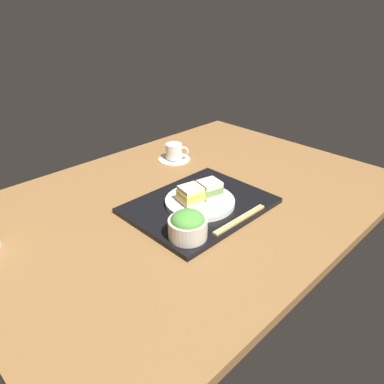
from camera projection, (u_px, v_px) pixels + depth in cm
name	position (u px, v px, depth cm)	size (l,w,h in cm)	color
ground_plane	(190.00, 200.00, 122.60)	(140.00, 100.00, 3.00)	brown
serving_tray	(199.00, 205.00, 114.93)	(43.30, 33.54, 1.63)	black
sandwich_plate	(200.00, 202.00, 113.76)	(21.97, 21.97, 1.65)	white
sandwich_near	(191.00, 195.00, 110.61)	(8.10, 7.78, 5.34)	beige
sandwich_far	(209.00, 189.00, 113.55)	(7.75, 7.33, 5.43)	#EFE5C1
salad_bowl	(188.00, 225.00, 96.79)	(10.73, 10.73, 7.88)	beige
chopsticks_pair	(240.00, 219.00, 105.61)	(21.89, 1.82, 0.70)	tan
coffee_cup	(174.00, 153.00, 147.96)	(13.11, 13.11, 6.86)	silver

